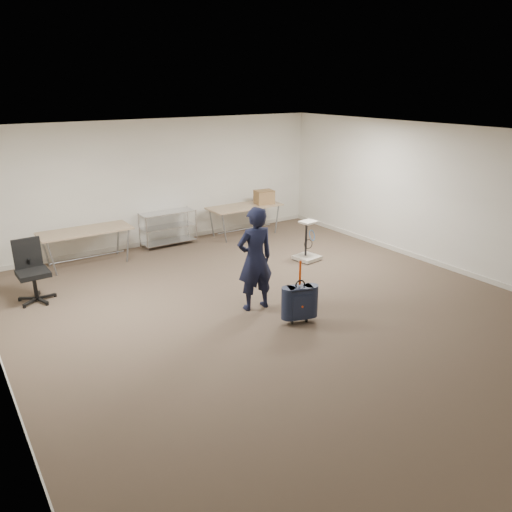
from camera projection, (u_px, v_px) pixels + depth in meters
ground at (276, 311)px, 8.14m from camera, size 9.00×9.00×0.00m
room_shell at (233, 282)px, 9.21m from camera, size 8.00×9.00×9.00m
folding_table_left at (85, 233)px, 10.02m from camera, size 1.80×0.75×0.73m
folding_table_right at (245, 208)px, 12.01m from camera, size 1.80×0.75×0.73m
wire_shelf at (168, 227)px, 11.29m from camera, size 1.22×0.47×0.80m
person at (255, 259)px, 7.97m from camera, size 0.66×0.46×1.72m
suitcase at (300, 302)px, 7.63m from camera, size 0.42×0.32×1.02m
office_chair at (34, 283)px, 8.45m from camera, size 0.64×0.64×1.06m
equipment_cart at (307, 250)px, 10.41m from camera, size 0.52×0.52×0.85m
cardboard_box at (264, 197)px, 12.15m from camera, size 0.48×0.39×0.33m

